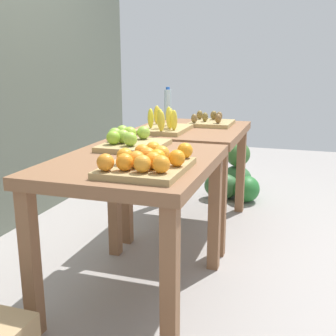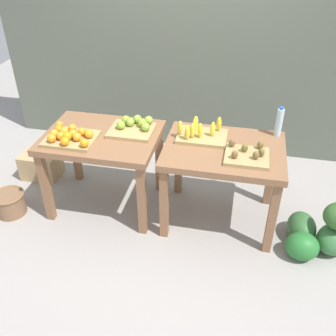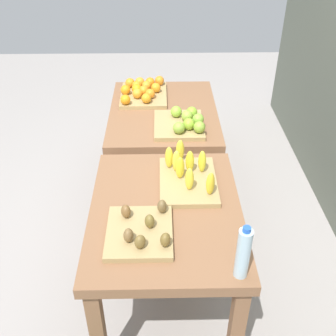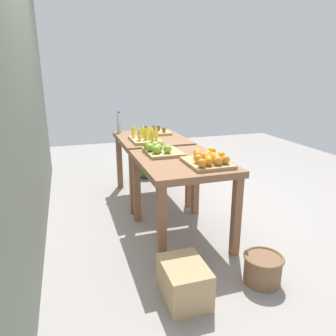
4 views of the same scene
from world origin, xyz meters
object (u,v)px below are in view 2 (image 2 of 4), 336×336
object	(u,v)px
apple_bin	(134,127)
wicker_basket	(10,203)
banana_crate	(201,133)
water_bottle	(279,122)
display_table_left	(103,146)
orange_bin	(70,136)
cardboard_produce_box	(41,165)
kiwi_bin	(247,155)
display_table_right	(223,159)
watermelon_pile	(319,233)

from	to	relation	value
apple_bin	wicker_basket	distance (m)	1.44
banana_crate	water_bottle	distance (m)	0.71
display_table_left	orange_bin	xyz separation A→B (m)	(-0.23, -0.16, 0.16)
apple_bin	cardboard_produce_box	bearing A→B (deg)	171.81
banana_crate	kiwi_bin	bearing A→B (deg)	-30.67
kiwi_bin	water_bottle	size ratio (longest dim) A/B	1.28
water_bottle	wicker_basket	size ratio (longest dim) A/B	0.91
display_table_right	kiwi_bin	xyz separation A→B (m)	(0.20, -0.12, 0.15)
display_table_right	banana_crate	distance (m)	0.31
orange_bin	kiwi_bin	bearing A→B (deg)	1.42
display_table_right	cardboard_produce_box	distance (m)	2.09
display_table_right	kiwi_bin	distance (m)	0.27
wicker_basket	cardboard_produce_box	xyz separation A→B (m)	(0.00, 0.65, 0.02)
wicker_basket	watermelon_pile	bearing A→B (deg)	2.34
watermelon_pile	cardboard_produce_box	distance (m)	2.94
display_table_left	watermelon_pile	bearing A→B (deg)	-6.59
display_table_left	wicker_basket	xyz separation A→B (m)	(-0.88, -0.35, -0.55)
water_bottle	cardboard_produce_box	distance (m)	2.57
display_table_left	apple_bin	distance (m)	0.34
apple_bin	wicker_basket	xyz separation A→B (m)	(-1.15, -0.48, -0.71)
display_table_right	orange_bin	bearing A→B (deg)	-173.21
orange_bin	wicker_basket	bearing A→B (deg)	-163.82
display_table_right	watermelon_pile	size ratio (longest dim) A/B	1.66
watermelon_pile	kiwi_bin	bearing A→B (deg)	171.02
display_table_left	wicker_basket	bearing A→B (deg)	-158.39
orange_bin	display_table_left	bearing A→B (deg)	34.79
display_table_right	cardboard_produce_box	size ratio (longest dim) A/B	2.60
banana_crate	watermelon_pile	distance (m)	1.34
orange_bin	apple_bin	distance (m)	0.58
display_table_left	cardboard_produce_box	bearing A→B (deg)	161.16
watermelon_pile	display_table_left	bearing A→B (deg)	173.41
water_bottle	apple_bin	bearing A→B (deg)	-171.88
display_table_left	kiwi_bin	xyz separation A→B (m)	(1.32, -0.12, 0.15)
apple_bin	cardboard_produce_box	xyz separation A→B (m)	(-1.15, 0.17, -0.69)
orange_bin	watermelon_pile	world-z (taller)	orange_bin
display_table_left	orange_bin	bearing A→B (deg)	-145.21
wicker_basket	cardboard_produce_box	bearing A→B (deg)	89.64
watermelon_pile	wicker_basket	bearing A→B (deg)	-177.66
banana_crate	wicker_basket	size ratio (longest dim) A/B	1.43
watermelon_pile	wicker_basket	xyz separation A→B (m)	(-2.89, -0.12, -0.07)
display_table_left	banana_crate	world-z (taller)	banana_crate
display_table_left	orange_bin	distance (m)	0.33
apple_bin	kiwi_bin	xyz separation A→B (m)	(1.05, -0.26, -0.01)
apple_bin	wicker_basket	size ratio (longest dim) A/B	1.30
display_table_right	water_bottle	bearing A→B (deg)	35.64
apple_bin	kiwi_bin	world-z (taller)	apple_bin
apple_bin	water_bottle	world-z (taller)	water_bottle
banana_crate	orange_bin	bearing A→B (deg)	-165.58
kiwi_bin	wicker_basket	world-z (taller)	kiwi_bin
orange_bin	wicker_basket	world-z (taller)	orange_bin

